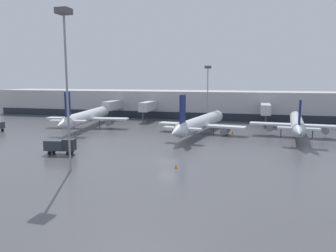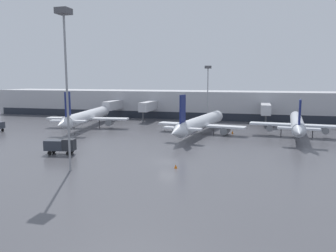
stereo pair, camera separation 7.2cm
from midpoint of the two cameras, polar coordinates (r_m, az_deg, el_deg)
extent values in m
plane|color=#4C4C51|center=(52.41, -0.25, -6.23)|extent=(320.00, 320.00, 0.00)
cube|color=#B2B2B7|center=(112.12, 8.04, 3.74)|extent=(160.00, 16.00, 9.00)
cube|color=#1E232D|center=(104.48, 7.47, 1.61)|extent=(156.80, 0.10, 2.40)
cube|color=#BCBCC1|center=(102.96, -3.51, 3.47)|extent=(2.60, 11.21, 2.80)
cylinder|color=#3F4247|center=(98.54, -4.41, 1.50)|extent=(0.44, 0.44, 3.20)
cube|color=#BCBCC1|center=(107.77, -9.65, 3.58)|extent=(2.60, 10.47, 2.80)
cylinder|color=#3F4247|center=(103.87, -10.67, 1.72)|extent=(0.44, 0.44, 3.20)
cube|color=#BCBCC1|center=(97.66, 16.59, 2.89)|extent=(2.60, 11.52, 2.80)
cylinder|color=#3F4247|center=(92.84, 16.61, 0.76)|extent=(0.44, 0.44, 3.20)
cylinder|color=silver|center=(80.28, 21.51, 0.59)|extent=(4.91, 25.76, 2.73)
cone|color=silver|center=(94.50, 21.27, 1.67)|extent=(2.84, 3.21, 2.59)
cone|color=silver|center=(65.57, 21.86, -1.01)|extent=(2.80, 4.29, 2.45)
cube|color=silver|center=(79.72, 21.50, 0.15)|extent=(20.91, 4.71, 0.44)
cube|color=silver|center=(68.57, 21.79, -0.40)|extent=(7.99, 2.32, 0.35)
cube|color=navy|center=(68.21, 21.92, 2.15)|extent=(0.59, 2.67, 5.05)
cylinder|color=slate|center=(79.84, 17.30, -0.24)|extent=(1.77, 3.36, 1.50)
cylinder|color=slate|center=(80.23, 25.61, -0.63)|extent=(1.77, 3.36, 1.50)
cylinder|color=#2D2D33|center=(88.82, 21.28, -0.17)|extent=(0.20, 0.20, 2.01)
cylinder|color=#2D2D33|center=(79.28, 19.05, -1.00)|extent=(0.20, 0.20, 2.01)
cylinder|color=#2D2D33|center=(79.50, 23.83, -1.23)|extent=(0.20, 0.20, 2.01)
cylinder|color=silver|center=(91.05, -13.74, 1.72)|extent=(7.34, 28.73, 3.09)
cone|color=silver|center=(106.14, -10.82, 2.70)|extent=(3.41, 3.80, 2.93)
cone|color=silver|center=(75.77, -18.00, 0.28)|extent=(3.44, 4.99, 2.78)
cube|color=silver|center=(90.45, -13.88, 1.28)|extent=(22.20, 6.15, 0.44)
cube|color=silver|center=(78.87, -16.99, 0.85)|extent=(8.51, 2.85, 0.35)
cube|color=navy|center=(78.51, -17.10, 3.49)|extent=(0.74, 2.61, 6.07)
cylinder|color=slate|center=(92.85, -17.44, 0.73)|extent=(2.15, 3.38, 1.70)
cylinder|color=slate|center=(88.64, -10.12, 0.64)|extent=(2.15, 3.38, 1.70)
cylinder|color=#2D2D33|center=(100.03, -11.90, 1.03)|extent=(0.20, 0.20, 1.77)
cylinder|color=#2D2D33|center=(91.27, -16.08, 0.21)|extent=(0.20, 0.20, 1.77)
cylinder|color=#2D2D33|center=(88.84, -11.87, 0.14)|extent=(0.20, 0.20, 1.77)
cylinder|color=silver|center=(79.98, 5.87, 0.65)|extent=(7.45, 28.56, 3.20)
cone|color=silver|center=(95.20, 8.79, 1.80)|extent=(3.53, 3.93, 3.04)
cone|color=silver|center=(64.52, 1.38, -1.12)|extent=(3.57, 5.17, 2.88)
cube|color=silver|center=(79.39, 5.70, 0.13)|extent=(21.65, 6.16, 0.44)
cube|color=silver|center=(67.72, 2.51, -0.41)|extent=(8.31, 2.87, 0.35)
cube|color=navy|center=(67.25, 2.53, 2.78)|extent=(0.76, 2.68, 6.29)
cylinder|color=slate|center=(81.54, 1.67, -0.30)|extent=(2.23, 3.48, 1.76)
cylinder|color=slate|center=(77.93, 9.90, -0.82)|extent=(2.23, 3.48, 1.76)
cylinder|color=#2D2D33|center=(89.01, 7.65, 0.07)|extent=(0.20, 0.20, 1.18)
cylinder|color=#2D2D33|center=(80.04, 3.19, -0.78)|extent=(0.20, 0.20, 1.18)
cylinder|color=#2D2D33|center=(77.96, 7.93, -1.09)|extent=(0.20, 0.20, 1.18)
cylinder|color=black|center=(92.22, -26.89, -0.62)|extent=(0.27, 0.71, 0.70)
cube|color=#2D333D|center=(60.62, -19.18, -3.18)|extent=(3.54, 2.38, 1.76)
cube|color=#26282D|center=(59.56, -16.87, -3.15)|extent=(2.28, 2.08, 2.01)
cylinder|color=black|center=(60.56, -16.45, -4.26)|extent=(0.73, 0.37, 0.70)
cylinder|color=black|center=(59.05, -17.04, -4.60)|extent=(0.73, 0.37, 0.70)
cylinder|color=black|center=(61.84, -19.30, -4.13)|extent=(0.73, 0.37, 0.70)
cylinder|color=black|center=(60.36, -19.95, -4.46)|extent=(0.73, 0.37, 0.70)
cone|color=orange|center=(48.57, 1.35, -7.03)|extent=(0.47, 0.47, 0.60)
cone|color=orange|center=(80.31, 11.13, -1.03)|extent=(0.43, 0.43, 0.79)
cylinder|color=gray|center=(98.80, 6.87, 5.24)|extent=(0.30, 0.30, 16.12)
cube|color=#4C4C51|center=(98.73, 6.96, 10.14)|extent=(1.80, 1.80, 0.80)
cylinder|color=gray|center=(47.81, -17.17, 5.18)|extent=(0.30, 0.30, 21.69)
cube|color=#4C4C51|center=(48.61, -17.76, 18.53)|extent=(1.80, 1.80, 0.80)
camera|label=1|loc=(0.04, -90.03, 0.00)|focal=35.00mm
camera|label=2|loc=(0.04, 89.97, 0.00)|focal=35.00mm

